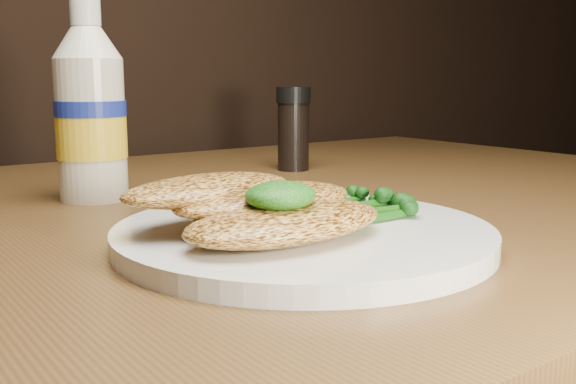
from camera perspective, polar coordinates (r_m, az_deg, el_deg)
plate at (r=0.48m, az=1.33°, el=-3.73°), size 0.28×0.28×0.01m
chicken_front at (r=0.44m, az=-0.13°, el=-2.63°), size 0.16×0.09×0.02m
chicken_mid at (r=0.47m, az=-2.01°, el=-0.69°), size 0.15×0.07×0.02m
chicken_back at (r=0.47m, az=-6.85°, el=0.22°), size 0.14×0.08×0.02m
pesto_front at (r=0.43m, az=-0.65°, el=-0.31°), size 0.06×0.06×0.02m
broccolini_bundle at (r=0.51m, az=4.88°, el=-1.07°), size 0.14×0.11×0.02m
mayo_bottle at (r=0.67m, az=-16.77°, el=7.46°), size 0.07×0.07×0.19m
pepper_grinder at (r=0.86m, az=0.47°, el=5.49°), size 0.05×0.05×0.11m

